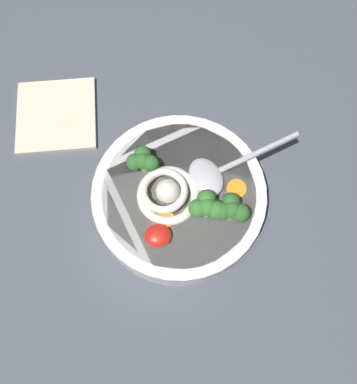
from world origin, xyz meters
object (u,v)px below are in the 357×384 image
(soup_bowl, at_px, (178,198))
(folded_napkin, at_px, (56,115))
(soup_spoon, at_px, (215,173))
(noodle_pile, at_px, (167,193))

(soup_bowl, height_order, folded_napkin, soup_bowl)
(soup_spoon, bearing_deg, soup_bowl, 180.00)
(soup_bowl, distance_m, folded_napkin, 0.25)
(noodle_pile, bearing_deg, soup_spoon, -158.70)
(soup_bowl, height_order, soup_spoon, soup_spoon)
(soup_spoon, relative_size, folded_napkin, 1.31)
(soup_spoon, bearing_deg, folded_napkin, 126.41)
(soup_bowl, xyz_separation_m, noodle_pile, (0.02, 0.00, 0.04))
(soup_spoon, height_order, folded_napkin, soup_spoon)
(soup_bowl, relative_size, folded_napkin, 1.87)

